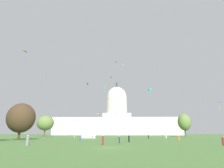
# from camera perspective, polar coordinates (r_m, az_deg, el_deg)

# --- Properties ---
(ground_plane) EXTENTS (800.00, 800.00, 0.00)m
(ground_plane) POSITION_cam_1_polar(r_m,az_deg,el_deg) (28.16, -0.59, -19.63)
(ground_plane) COLOR #4C7538
(capitol_building) EXTENTS (149.31, 24.43, 64.02)m
(capitol_building) POSITION_cam_1_polar(r_m,az_deg,el_deg) (219.18, 1.56, -11.16)
(capitol_building) COLOR silver
(capitol_building) RESTS_ON ground_plane
(event_tent) EXTENTS (7.06, 6.90, 6.37)m
(event_tent) POSITION_cam_1_polar(r_m,az_deg,el_deg) (84.43, -7.33, -14.44)
(event_tent) COLOR white
(event_tent) RESTS_ON ground_plane
(tree_west_mid) EXTENTS (12.58, 12.04, 13.39)m
(tree_west_mid) POSITION_cam_1_polar(r_m,az_deg,el_deg) (127.76, -20.37, -11.52)
(tree_west_mid) COLOR brown
(tree_west_mid) RESTS_ON ground_plane
(tree_west_near) EXTENTS (10.33, 10.23, 12.03)m
(tree_west_near) POSITION_cam_1_polar(r_m,az_deg,el_deg) (68.78, -26.85, -9.56)
(tree_west_near) COLOR #42301E
(tree_west_near) RESTS_ON ground_plane
(tree_east_mid) EXTENTS (11.50, 11.69, 13.55)m
(tree_east_mid) POSITION_cam_1_polar(r_m,az_deg,el_deg) (118.99, 21.96, -11.16)
(tree_east_mid) COLOR brown
(tree_east_mid) RESTS_ON ground_plane
(person_tan_edge_east) EXTENTS (0.48, 0.48, 1.47)m
(person_tan_edge_east) POSITION_cam_1_polar(r_m,az_deg,el_deg) (87.44, -11.79, -15.98)
(person_tan_edge_east) COLOR tan
(person_tan_edge_east) RESTS_ON ground_plane
(person_maroon_mid_center) EXTENTS (0.50, 0.50, 1.74)m
(person_maroon_mid_center) POSITION_cam_1_polar(r_m,az_deg,el_deg) (35.42, -2.89, -17.43)
(person_maroon_mid_center) COLOR maroon
(person_maroon_mid_center) RESTS_ON ground_plane
(person_grey_back_right) EXTENTS (0.64, 0.64, 1.79)m
(person_grey_back_right) POSITION_cam_1_polar(r_m,az_deg,el_deg) (36.78, -25.25, -15.97)
(person_grey_back_right) COLOR gray
(person_grey_back_right) RESTS_ON ground_plane
(person_navy_front_right) EXTENTS (0.44, 0.44, 1.58)m
(person_navy_front_right) POSITION_cam_1_polar(r_m,az_deg,el_deg) (40.58, 2.36, -17.25)
(person_navy_front_right) COLOR navy
(person_navy_front_right) RESTS_ON ground_plane
(person_white_back_center) EXTENTS (0.44, 0.44, 1.49)m
(person_white_back_center) POSITION_cam_1_polar(r_m,az_deg,el_deg) (82.08, 16.79, -15.73)
(person_white_back_center) COLOR silver
(person_white_back_center) RESTS_ON ground_plane
(person_orange_near_tent) EXTENTS (0.51, 0.51, 1.58)m
(person_orange_near_tent) POSITION_cam_1_polar(r_m,az_deg,el_deg) (61.17, 20.43, -15.72)
(person_orange_near_tent) COLOR orange
(person_orange_near_tent) RESTS_ON ground_plane
(person_black_front_center) EXTENTS (0.47, 0.47, 1.62)m
(person_black_front_center) POSITION_cam_1_polar(r_m,az_deg,el_deg) (75.86, 11.50, -16.07)
(person_black_front_center) COLOR black
(person_black_front_center) RESTS_ON ground_plane
(person_maroon_lawn_far_left) EXTENTS (0.43, 0.43, 1.60)m
(person_maroon_lawn_far_left) POSITION_cam_1_polar(r_m,az_deg,el_deg) (38.11, 31.81, -15.21)
(person_maroon_lawn_far_left) COLOR maroon
(person_maroon_lawn_far_left) RESTS_ON ground_plane
(person_denim_near_tree_west) EXTENTS (0.46, 0.46, 1.70)m
(person_denim_near_tree_west) POSITION_cam_1_polar(r_m,az_deg,el_deg) (51.09, -10.07, -16.60)
(person_denim_near_tree_west) COLOR #3D5684
(person_denim_near_tree_west) RESTS_ON ground_plane
(person_black_back_left) EXTENTS (0.51, 0.51, 1.73)m
(person_black_back_left) POSITION_cam_1_polar(r_m,az_deg,el_deg) (46.14, 5.39, -16.89)
(person_black_back_left) COLOR black
(person_black_back_left) RESTS_ON ground_plane
(person_grey_deep_crowd) EXTENTS (0.53, 0.53, 1.60)m
(person_grey_deep_crowd) POSITION_cam_1_polar(r_m,az_deg,el_deg) (58.44, -6.24, -16.60)
(person_grey_deep_crowd) COLOR gray
(person_grey_deep_crowd) RESTS_ON ground_plane
(kite_turquoise_high) EXTENTS (1.86, 1.04, 4.51)m
(kite_turquoise_high) POSITION_cam_1_polar(r_m,az_deg,el_deg) (132.04, 1.30, 6.87)
(kite_turquoise_high) COLOR teal
(kite_magenta_low) EXTENTS (1.70, 1.85, 3.39)m
(kite_magenta_low) POSITION_cam_1_polar(r_m,az_deg,el_deg) (84.74, -14.64, -6.45)
(kite_magenta_low) COLOR #D1339E
(kite_black_mid) EXTENTS (0.74, 0.62, 3.37)m
(kite_black_mid) POSITION_cam_1_polar(r_m,az_deg,el_deg) (122.64, -7.75, -0.01)
(kite_black_mid) COLOR black
(kite_gold_high) EXTENTS (1.26, 1.08, 0.26)m
(kite_gold_high) POSITION_cam_1_polar(r_m,az_deg,el_deg) (112.48, 3.18, 5.85)
(kite_gold_high) COLOR gold
(kite_cyan_mid) EXTENTS (1.47, 1.47, 4.15)m
(kite_cyan_mid) POSITION_cam_1_polar(r_m,az_deg,el_deg) (100.25, 11.87, -1.75)
(kite_cyan_mid) COLOR #33BCDB
(kite_green_mid) EXTENTS (1.33, 1.36, 1.37)m
(kite_green_mid) POSITION_cam_1_polar(r_m,az_deg,el_deg) (112.08, -19.82, 2.41)
(kite_green_mid) COLOR green
(kite_orange_low) EXTENTS (1.49, 1.10, 0.31)m
(kite_orange_low) POSITION_cam_1_polar(r_m,az_deg,el_deg) (90.74, -4.78, -9.82)
(kite_orange_low) COLOR orange
(kite_white_low) EXTENTS (1.10, 1.04, 1.22)m
(kite_white_low) POSITION_cam_1_polar(r_m,az_deg,el_deg) (155.28, -7.43, -12.96)
(kite_white_low) COLOR white
(kite_yellow_high) EXTENTS (0.76, 1.21, 2.95)m
(kite_yellow_high) POSITION_cam_1_polar(r_m,az_deg,el_deg) (138.43, 14.16, 4.32)
(kite_yellow_high) COLOR yellow
(kite_lime_high) EXTENTS (0.87, 0.87, 3.02)m
(kite_lime_high) POSITION_cam_1_polar(r_m,az_deg,el_deg) (152.57, -2.36, -0.72)
(kite_lime_high) COLOR #8CD133
(kite_violet_high) EXTENTS (0.59, 0.97, 1.26)m
(kite_violet_high) POSITION_cam_1_polar(r_m,az_deg,el_deg) (164.85, -10.01, 5.20)
(kite_violet_high) COLOR purple
(kite_red_mid) EXTENTS (1.05, 1.33, 0.36)m
(kite_red_mid) POSITION_cam_1_polar(r_m,az_deg,el_deg) (55.87, -0.77, 1.76)
(kite_red_mid) COLOR red
(kite_pink_mid) EXTENTS (0.39, 1.08, 0.91)m
(kite_pink_mid) POSITION_cam_1_polar(r_m,az_deg,el_deg) (107.96, -0.93, 1.14)
(kite_pink_mid) COLOR pink
(kite_blue_mid) EXTENTS (1.04, 1.70, 4.21)m
(kite_blue_mid) POSITION_cam_1_polar(r_m,az_deg,el_deg) (69.69, -25.66, 8.94)
(kite_blue_mid) COLOR blue
(kite_turquoise_low) EXTENTS (0.98, 0.96, 1.09)m
(kite_turquoise_low) POSITION_cam_1_polar(r_m,az_deg,el_deg) (127.28, -10.77, -11.22)
(kite_turquoise_low) COLOR teal
(kite_magenta_low_b) EXTENTS (1.70, 1.78, 2.72)m
(kite_magenta_low_b) POSITION_cam_1_polar(r_m,az_deg,el_deg) (75.60, 30.84, -5.29)
(kite_magenta_low_b) COLOR #D1339E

